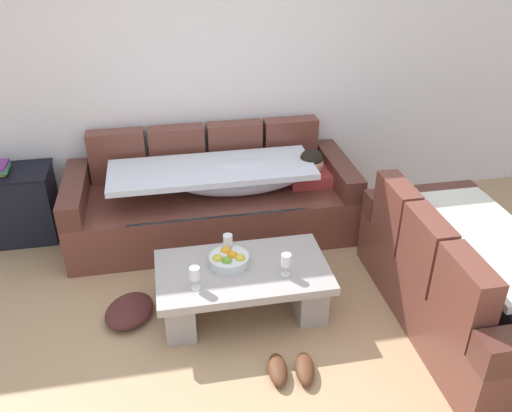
# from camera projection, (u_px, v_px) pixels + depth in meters

# --- Properties ---
(ground_plane) EXTENTS (14.00, 14.00, 0.00)m
(ground_plane) POSITION_uv_depth(u_px,v_px,m) (246.00, 363.00, 3.45)
(ground_plane) COLOR tan
(back_wall) EXTENTS (9.00, 0.10, 2.70)m
(back_wall) POSITION_uv_depth(u_px,v_px,m) (202.00, 67.00, 4.61)
(back_wall) COLOR white
(back_wall) RESTS_ON ground_plane
(couch_along_wall) EXTENTS (2.44, 0.92, 0.88)m
(couch_along_wall) POSITION_uv_depth(u_px,v_px,m) (217.00, 199.00, 4.68)
(couch_along_wall) COLOR brown
(couch_along_wall) RESTS_ON ground_plane
(couch_near_window) EXTENTS (0.92, 1.79, 0.88)m
(couch_near_window) POSITION_uv_depth(u_px,v_px,m) (468.00, 281.00, 3.65)
(couch_near_window) COLOR brown
(couch_near_window) RESTS_ON ground_plane
(coffee_table) EXTENTS (1.20, 0.68, 0.38)m
(coffee_table) POSITION_uv_depth(u_px,v_px,m) (243.00, 284.00, 3.78)
(coffee_table) COLOR #A39D9B
(coffee_table) RESTS_ON ground_plane
(fruit_bowl) EXTENTS (0.28, 0.28, 0.10)m
(fruit_bowl) POSITION_uv_depth(u_px,v_px,m) (229.00, 259.00, 3.73)
(fruit_bowl) COLOR silver
(fruit_bowl) RESTS_ON coffee_table
(wine_glass_near_left) EXTENTS (0.07, 0.07, 0.17)m
(wine_glass_near_left) POSITION_uv_depth(u_px,v_px,m) (195.00, 274.00, 3.46)
(wine_glass_near_left) COLOR silver
(wine_glass_near_left) RESTS_ON coffee_table
(wine_glass_near_right) EXTENTS (0.07, 0.07, 0.17)m
(wine_glass_near_right) POSITION_uv_depth(u_px,v_px,m) (286.00, 261.00, 3.59)
(wine_glass_near_right) COLOR silver
(wine_glass_near_right) RESTS_ON coffee_table
(wine_glass_far_back) EXTENTS (0.07, 0.07, 0.17)m
(wine_glass_far_back) POSITION_uv_depth(u_px,v_px,m) (228.00, 241.00, 3.80)
(wine_glass_far_back) COLOR silver
(wine_glass_far_back) RESTS_ON coffee_table
(side_cabinet) EXTENTS (0.72, 0.44, 0.64)m
(side_cabinet) POSITION_uv_depth(u_px,v_px,m) (12.00, 205.00, 4.59)
(side_cabinet) COLOR black
(side_cabinet) RESTS_ON ground_plane
(pair_of_shoes) EXTENTS (0.33, 0.31, 0.09)m
(pair_of_shoes) POSITION_uv_depth(u_px,v_px,m) (291.00, 369.00, 3.35)
(pair_of_shoes) COLOR #59331E
(pair_of_shoes) RESTS_ON ground_plane
(crumpled_garment) EXTENTS (0.47, 0.50, 0.12)m
(crumpled_garment) POSITION_uv_depth(u_px,v_px,m) (129.00, 311.00, 3.80)
(crumpled_garment) COLOR #4C2323
(crumpled_garment) RESTS_ON ground_plane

